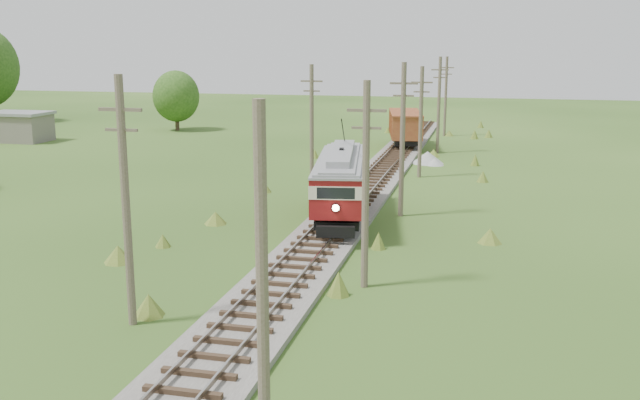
# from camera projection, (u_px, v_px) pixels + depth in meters

# --- Properties ---
(railbed_main) EXTENTS (3.60, 96.00, 0.57)m
(railbed_main) POSITION_uv_depth(u_px,v_px,m) (357.00, 200.00, 45.87)
(railbed_main) COLOR #605B54
(railbed_main) RESTS_ON ground
(streetcar) EXTENTS (4.54, 11.94, 5.40)m
(streetcar) POSITION_uv_depth(u_px,v_px,m) (341.00, 178.00, 40.67)
(streetcar) COLOR black
(streetcar) RESTS_ON ground
(gondola) EXTENTS (4.42, 9.32, 2.97)m
(gondola) POSITION_uv_depth(u_px,v_px,m) (405.00, 126.00, 69.95)
(gondola) COLOR black
(gondola) RESTS_ON ground
(gravel_pile) EXTENTS (2.85, 3.02, 1.04)m
(gravel_pile) POSITION_uv_depth(u_px,v_px,m) (429.00, 158.00, 60.83)
(gravel_pile) COLOR gray
(gravel_pile) RESTS_ON ground
(utility_pole_r_1) EXTENTS (0.30, 0.30, 8.80)m
(utility_pole_r_1) POSITION_uv_depth(u_px,v_px,m) (262.00, 287.00, 16.72)
(utility_pole_r_1) COLOR brown
(utility_pole_r_1) RESTS_ON ground
(utility_pole_r_2) EXTENTS (1.60, 0.30, 8.60)m
(utility_pole_r_2) POSITION_uv_depth(u_px,v_px,m) (366.00, 184.00, 29.02)
(utility_pole_r_2) COLOR brown
(utility_pole_r_2) RESTS_ON ground
(utility_pole_r_3) EXTENTS (1.60, 0.30, 9.00)m
(utility_pole_r_3) POSITION_uv_depth(u_px,v_px,m) (402.00, 139.00, 41.35)
(utility_pole_r_3) COLOR brown
(utility_pole_r_3) RESTS_ON ground
(utility_pole_r_4) EXTENTS (1.60, 0.30, 8.40)m
(utility_pole_r_4) POSITION_uv_depth(u_px,v_px,m) (421.00, 121.00, 53.81)
(utility_pole_r_4) COLOR brown
(utility_pole_r_4) RESTS_ON ground
(utility_pole_r_5) EXTENTS (1.60, 0.30, 8.90)m
(utility_pole_r_5) POSITION_uv_depth(u_px,v_px,m) (439.00, 104.00, 66.02)
(utility_pole_r_5) COLOR brown
(utility_pole_r_5) RESTS_ON ground
(utility_pole_r_6) EXTENTS (1.60, 0.30, 8.70)m
(utility_pole_r_6) POSITION_uv_depth(u_px,v_px,m) (446.00, 96.00, 78.43)
(utility_pole_r_6) COLOR brown
(utility_pole_r_6) RESTS_ON ground
(utility_pole_l_a) EXTENTS (1.60, 0.30, 9.00)m
(utility_pole_l_a) POSITION_uv_depth(u_px,v_px,m) (126.00, 200.00, 24.98)
(utility_pole_l_a) COLOR brown
(utility_pole_l_a) RESTS_ON ground
(utility_pole_l_b) EXTENTS (1.60, 0.30, 8.60)m
(utility_pole_l_b) POSITION_uv_depth(u_px,v_px,m) (312.00, 123.00, 51.69)
(utility_pole_l_b) COLOR brown
(utility_pole_l_b) RESTS_ON ground
(tree_mid_a) EXTENTS (5.46, 5.46, 7.03)m
(tree_mid_a) POSITION_uv_depth(u_px,v_px,m) (176.00, 96.00, 83.72)
(tree_mid_a) COLOR #38281C
(tree_mid_a) RESTS_ON ground
(shed) EXTENTS (6.40, 4.40, 3.10)m
(shed) POSITION_uv_depth(u_px,v_px,m) (19.00, 126.00, 74.62)
(shed) COLOR slate
(shed) RESTS_ON ground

